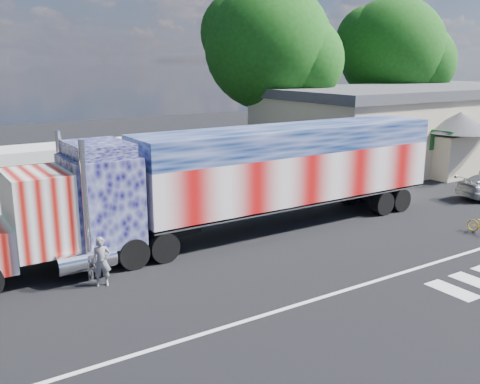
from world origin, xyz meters
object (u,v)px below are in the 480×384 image
semi_truck (239,178)px  tree_far_ne (394,52)px  woman (102,262)px  coach_bus (99,175)px  tree_ne_a (270,47)px

semi_truck → tree_far_ne: bearing=29.9°
woman → coach_bus: bearing=91.7°
woman → tree_far_ne: 35.16m
coach_bus → woman: size_ratio=7.04×
semi_truck → coach_bus: size_ratio=1.91×
tree_ne_a → coach_bus: bearing=-156.8°
woman → tree_ne_a: size_ratio=0.13×
coach_bus → tree_far_ne: tree_far_ne is taller
tree_far_ne → tree_ne_a: 13.57m
coach_bus → tree_far_ne: size_ratio=0.93×
coach_bus → tree_ne_a: bearing=23.2°
tree_far_ne → tree_ne_a: bearing=-175.0°
semi_truck → tree_ne_a: 17.50m
woman → tree_ne_a: 23.61m
tree_far_ne → semi_truck: bearing=-150.1°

